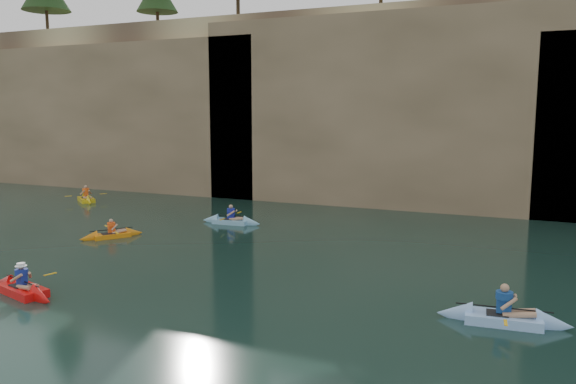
% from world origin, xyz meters
% --- Properties ---
extents(ground, '(160.00, 160.00, 0.00)m').
position_xyz_m(ground, '(0.00, 0.00, 0.00)').
color(ground, black).
rests_on(ground, ground).
extents(cliff, '(70.00, 16.00, 12.00)m').
position_xyz_m(cliff, '(0.00, 30.00, 6.00)').
color(cliff, tan).
rests_on(cliff, ground).
extents(cliff_slab_west, '(26.00, 2.40, 10.56)m').
position_xyz_m(cliff_slab_west, '(-20.00, 22.60, 5.28)').
color(cliff_slab_west, '#957A5A').
rests_on(cliff_slab_west, ground).
extents(cliff_slab_center, '(24.00, 2.40, 11.40)m').
position_xyz_m(cliff_slab_center, '(2.00, 22.60, 5.70)').
color(cliff_slab_center, '#957A5A').
rests_on(cliff_slab_center, ground).
extents(sea_cave_west, '(4.50, 1.00, 4.00)m').
position_xyz_m(sea_cave_west, '(-18.00, 21.95, 2.00)').
color(sea_cave_west, black).
rests_on(sea_cave_west, ground).
extents(sea_cave_center, '(3.50, 1.00, 3.20)m').
position_xyz_m(sea_cave_center, '(-4.00, 21.95, 1.60)').
color(sea_cave_center, black).
rests_on(sea_cave_center, ground).
extents(sea_cave_east, '(5.00, 1.00, 4.50)m').
position_xyz_m(sea_cave_east, '(10.00, 21.95, 2.25)').
color(sea_cave_east, black).
rests_on(sea_cave_east, ground).
extents(main_kayaker, '(3.34, 2.17, 1.21)m').
position_xyz_m(main_kayaker, '(-5.14, 2.31, 0.16)').
color(main_kayaker, red).
rests_on(main_kayaker, ground).
extents(kayaker_orange, '(2.10, 2.66, 1.05)m').
position_xyz_m(kayaker_orange, '(-7.94, 9.55, 0.13)').
color(kayaker_orange, orange).
rests_on(kayaker_orange, ground).
extents(kayaker_ltblue_near, '(3.46, 2.62, 1.35)m').
position_xyz_m(kayaker_ltblue_near, '(8.47, 5.60, 0.17)').
color(kayaker_ltblue_near, '#98C6FF').
rests_on(kayaker_ltblue_near, ground).
extents(kayaker_yellow, '(2.90, 2.47, 1.26)m').
position_xyz_m(kayaker_yellow, '(-16.25, 16.87, 0.16)').
color(kayaker_yellow, gold).
rests_on(kayaker_yellow, ground).
extents(kayaker_ltblue_mid, '(3.19, 2.37, 1.20)m').
position_xyz_m(kayaker_ltblue_mid, '(-4.61, 14.37, 0.15)').
color(kayaker_ltblue_mid, '#81B9D8').
rests_on(kayaker_ltblue_mid, ground).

